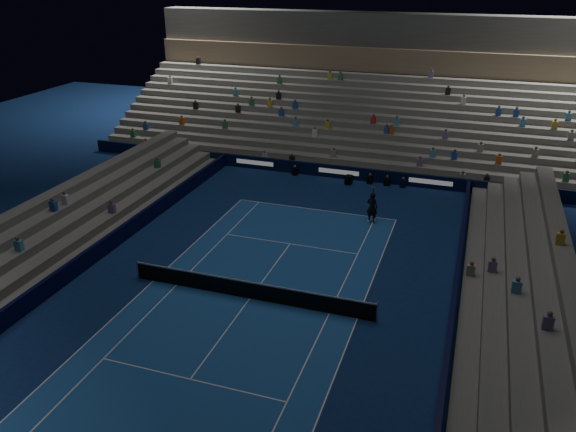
{
  "coord_description": "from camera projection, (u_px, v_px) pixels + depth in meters",
  "views": [
    {
      "loc": [
        9.58,
        -22.53,
        15.38
      ],
      "look_at": [
        0.0,
        6.0,
        2.0
      ],
      "focal_mm": 35.57,
      "sensor_mm": 36.0,
      "label": 1
    }
  ],
  "objects": [
    {
      "name": "ground",
      "position": [
        250.0,
        299.0,
        28.55
      ],
      "size": [
        90.0,
        90.0,
        0.0
      ],
      "primitive_type": "plane",
      "color": "#0D214F",
      "rests_on": "ground"
    },
    {
      "name": "sponsor_barrier_east",
      "position": [
        450.0,
        326.0,
        25.52
      ],
      "size": [
        0.25,
        37.0,
        1.0
      ],
      "primitive_type": "cube",
      "color": "black",
      "rests_on": "ground"
    },
    {
      "name": "grandstand_main",
      "position": [
        365.0,
        109.0,
        51.34
      ],
      "size": [
        44.0,
        15.2,
        11.2
      ],
      "color": "slate",
      "rests_on": "ground"
    },
    {
      "name": "grandstand_east",
      "position": [
        535.0,
        333.0,
        24.35
      ],
      "size": [
        5.0,
        37.0,
        2.5
      ],
      "color": "#62625D",
      "rests_on": "ground"
    },
    {
      "name": "broadcast_camera",
      "position": [
        349.0,
        180.0,
        43.23
      ],
      "size": [
        0.53,
        0.97,
        0.65
      ],
      "color": "black",
      "rests_on": "ground"
    },
    {
      "name": "grandstand_west",
      "position": [
        32.0,
        244.0,
        32.01
      ],
      "size": [
        5.0,
        37.0,
        2.5
      ],
      "color": "slate",
      "rests_on": "ground"
    },
    {
      "name": "court_surface",
      "position": [
        250.0,
        298.0,
        28.55
      ],
      "size": [
        10.97,
        23.77,
        0.01
      ],
      "primitive_type": "cube",
      "color": "#1A4B91",
      "rests_on": "ground"
    },
    {
      "name": "sponsor_barrier_west",
      "position": [
        85.0,
        260.0,
        31.17
      ],
      "size": [
        0.25,
        37.0,
        1.0
      ],
      "primitive_type": "cube",
      "color": "black",
      "rests_on": "ground"
    },
    {
      "name": "tennis_net",
      "position": [
        250.0,
        290.0,
        28.34
      ],
      "size": [
        12.9,
        0.1,
        1.1
      ],
      "color": "#B2B2B7",
      "rests_on": "ground"
    },
    {
      "name": "tennis_player",
      "position": [
        372.0,
        207.0,
        36.59
      ],
      "size": [
        0.83,
        0.63,
        2.04
      ],
      "primitive_type": "imported",
      "rotation": [
        0.0,
        0.0,
        2.94
      ],
      "color": "black",
      "rests_on": "ground"
    },
    {
      "name": "sponsor_barrier_far",
      "position": [
        339.0,
        172.0,
        44.37
      ],
      "size": [
        44.0,
        0.25,
        1.0
      ],
      "primitive_type": "cube",
      "color": "black",
      "rests_on": "ground"
    }
  ]
}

